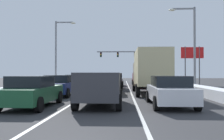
{
  "coord_description": "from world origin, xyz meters",
  "views": [
    {
      "loc": [
        1.02,
        -4.33,
        1.64
      ],
      "look_at": [
        -0.39,
        25.72,
        2.07
      ],
      "focal_mm": 37.52,
      "sensor_mm": 36.0,
      "label": 1
    }
  ],
  "objects": [
    {
      "name": "street_lamp_right_near",
      "position": [
        7.13,
        10.58,
        5.35
      ],
      "size": [
        2.66,
        0.36,
        9.05
      ],
      "color": "gray",
      "rests_on": "ground"
    },
    {
      "name": "suv_tan_left_lane_fourth",
      "position": [
        -3.2,
        25.16,
        1.02
      ],
      "size": [
        2.16,
        4.9,
        1.67
      ],
      "color": "#937F60",
      "rests_on": "ground"
    },
    {
      "name": "snow_bank_left_shoulder",
      "position": [
        -7.0,
        21.15,
        0.31
      ],
      "size": [
        1.66,
        46.54,
        0.63
      ],
      "primitive_type": "cube",
      "color": "white",
      "rests_on": "ground"
    },
    {
      "name": "sedan_navy_left_lane_second",
      "position": [
        -3.56,
        12.51,
        0.76
      ],
      "size": [
        2.0,
        4.5,
        1.51
      ],
      "color": "navy",
      "rests_on": "ground"
    },
    {
      "name": "lane_stripe_between_right_lane_and_center_lane",
      "position": [
        1.7,
        21.15,
        0.0
      ],
      "size": [
        0.14,
        46.54,
        0.01
      ],
      "primitive_type": "cube",
      "color": "silver",
      "rests_on": "ground"
    },
    {
      "name": "sedan_green_left_lane_nearest",
      "position": [
        -3.39,
        6.83,
        0.76
      ],
      "size": [
        2.0,
        4.5,
        1.51
      ],
      "color": "#1E5633",
      "rests_on": "ground"
    },
    {
      "name": "traffic_light_gantry",
      "position": [
        2.77,
        42.29,
        4.74
      ],
      "size": [
        10.94,
        0.47,
        6.2
      ],
      "color": "slate",
      "rests_on": "ground"
    },
    {
      "name": "sedan_gray_center_lane_second",
      "position": [
        -0.18,
        14.48,
        0.76
      ],
      "size": [
        2.0,
        4.5,
        1.51
      ],
      "color": "slate",
      "rests_on": "ground"
    },
    {
      "name": "roadside_sign_right",
      "position": [
        10.96,
        29.68,
        4.02
      ],
      "size": [
        3.2,
        0.16,
        5.5
      ],
      "color": "#59595B",
      "rests_on": "ground"
    },
    {
      "name": "suv_charcoal_center_lane_nearest",
      "position": [
        -0.12,
        7.51,
        1.02
      ],
      "size": [
        2.16,
        4.9,
        1.67
      ],
      "color": "#38383D",
      "rests_on": "ground"
    },
    {
      "name": "suv_maroon_right_lane_fourth",
      "position": [
        3.39,
        28.12,
        1.02
      ],
      "size": [
        2.16,
        4.9,
        1.67
      ],
      "color": "maroon",
      "rests_on": "ground"
    },
    {
      "name": "sedan_silver_center_lane_fourth",
      "position": [
        0.08,
        26.25,
        0.76
      ],
      "size": [
        2.0,
        4.5,
        1.51
      ],
      "color": "#B7BABF",
      "rests_on": "ground"
    },
    {
      "name": "sedan_white_left_lane_third",
      "position": [
        -3.55,
        18.44,
        0.76
      ],
      "size": [
        2.0,
        4.5,
        1.51
      ],
      "color": "silver",
      "rests_on": "ground"
    },
    {
      "name": "lane_stripe_between_center_lane_and_left_lane",
      "position": [
        -1.7,
        21.15,
        0.0
      ],
      "size": [
        0.14,
        46.54,
        0.01
      ],
      "primitive_type": "cube",
      "color": "silver",
      "rests_on": "ground"
    },
    {
      "name": "sedan_white_right_lane_nearest",
      "position": [
        3.35,
        7.47,
        0.76
      ],
      "size": [
        2.0,
        4.5,
        1.51
      ],
      "color": "silver",
      "rests_on": "ground"
    },
    {
      "name": "box_truck_right_lane_second",
      "position": [
        3.16,
        14.26,
        1.9
      ],
      "size": [
        2.53,
        7.2,
        3.36
      ],
      "color": "#937F60",
      "rests_on": "ground"
    },
    {
      "name": "street_lamp_left_mid",
      "position": [
        -7.15,
        24.97,
        4.95
      ],
      "size": [
        2.66,
        0.36,
        8.28
      ],
      "color": "gray",
      "rests_on": "ground"
    },
    {
      "name": "ground_plane",
      "position": [
        0.0,
        16.92,
        0.0
      ],
      "size": [
        120.0,
        120.0,
        0.0
      ],
      "primitive_type": "plane",
      "color": "#333335"
    },
    {
      "name": "snow_bank_right_shoulder",
      "position": [
        7.0,
        21.15,
        0.32
      ],
      "size": [
        1.24,
        46.54,
        0.65
      ],
      "primitive_type": "cube",
      "color": "white",
      "rests_on": "ground"
    },
    {
      "name": "suv_black_center_lane_third",
      "position": [
        -0.08,
        20.29,
        1.02
      ],
      "size": [
        2.16,
        4.9,
        1.67
      ],
      "color": "black",
      "rests_on": "ground"
    },
    {
      "name": "street_lamp_right_mid",
      "position": [
        7.73,
        19.04,
        4.9
      ],
      "size": [
        2.66,
        0.36,
        8.19
      ],
      "color": "gray",
      "rests_on": "ground"
    },
    {
      "name": "sedan_red_right_lane_third",
      "position": [
        3.36,
        22.35,
        0.76
      ],
      "size": [
        2.0,
        4.5,
        1.51
      ],
      "color": "maroon",
      "rests_on": "ground"
    }
  ]
}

